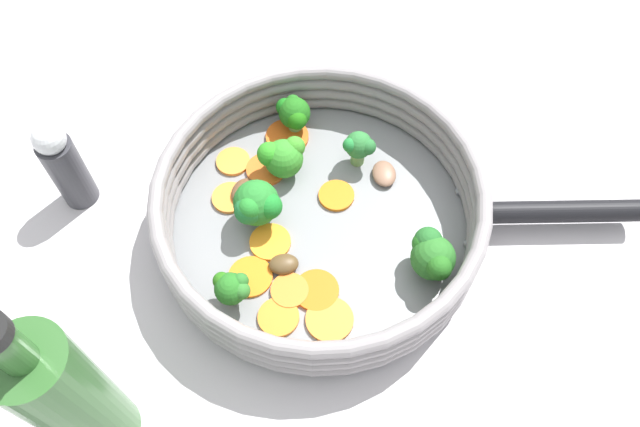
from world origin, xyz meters
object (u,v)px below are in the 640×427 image
(skillet, at_px, (320,225))
(carrot_slice_9, at_px, (330,319))
(carrot_slice_11, at_px, (230,198))
(broccoli_floret_1, at_px, (359,147))
(carrot_slice_0, at_px, (270,242))
(salt_shaker, at_px, (64,165))
(carrot_slice_4, at_px, (233,161))
(carrot_slice_3, at_px, (336,196))
(broccoli_floret_3, at_px, (294,113))
(broccoli_floret_5, at_px, (432,255))
(oil_bottle, at_px, (70,397))
(carrot_slice_10, at_px, (266,170))
(carrot_slice_8, at_px, (279,317))
(broccoli_floret_4, at_px, (256,203))
(carrot_slice_6, at_px, (251,277))
(carrot_slice_2, at_px, (243,193))
(carrot_slice_5, at_px, (287,137))
(carrot_slice_7, at_px, (290,291))
(mushroom_piece_0, at_px, (244,192))
(mushroom_piece_2, at_px, (284,264))
(mushroom_piece_1, at_px, (384,174))
(broccoli_floret_0, at_px, (232,288))
(broccoli_floret_2, at_px, (282,157))

(skillet, height_order, carrot_slice_9, carrot_slice_9)
(carrot_slice_11, height_order, broccoli_floret_1, broccoli_floret_1)
(carrot_slice_0, xyz_separation_m, salt_shaker, (0.21, -0.06, 0.04))
(carrot_slice_0, bearing_deg, carrot_slice_4, -63.55)
(carrot_slice_3, bearing_deg, broccoli_floret_1, -115.46)
(broccoli_floret_3, bearing_deg, broccoli_floret_5, 130.14)
(oil_bottle, bearing_deg, carrot_slice_10, -113.18)
(carrot_slice_0, distance_m, carrot_slice_8, 0.08)
(broccoli_floret_4, bearing_deg, carrot_slice_6, 88.10)
(skillet, height_order, carrot_slice_2, carrot_slice_2)
(carrot_slice_5, bearing_deg, carrot_slice_0, 86.73)
(broccoli_floret_5, height_order, salt_shaker, salt_shaker)
(carrot_slice_7, relative_size, broccoli_floret_1, 0.84)
(mushroom_piece_0, distance_m, mushroom_piece_2, 0.10)
(carrot_slice_3, xyz_separation_m, carrot_slice_4, (0.11, -0.04, -0.00))
(carrot_slice_3, relative_size, carrot_slice_9, 0.83)
(carrot_slice_8, bearing_deg, mushroom_piece_2, -91.31)
(mushroom_piece_0, bearing_deg, salt_shaker, -0.18)
(carrot_slice_5, bearing_deg, mushroom_piece_2, 92.90)
(skillet, distance_m, carrot_slice_0, 0.06)
(carrot_slice_9, bearing_deg, carrot_slice_3, -90.94)
(oil_bottle, bearing_deg, mushroom_piece_1, -132.12)
(carrot_slice_3, xyz_separation_m, carrot_slice_8, (0.05, 0.14, 0.00))
(carrot_slice_6, height_order, carrot_slice_9, same)
(carrot_slice_7, distance_m, carrot_slice_11, 0.13)
(carrot_slice_4, bearing_deg, carrot_slice_5, -147.62)
(salt_shaker, relative_size, oil_bottle, 0.48)
(carrot_slice_9, xyz_separation_m, broccoli_floret_3, (0.05, -0.23, 0.03))
(broccoli_floret_3, bearing_deg, mushroom_piece_2, 90.23)
(carrot_slice_8, relative_size, mushroom_piece_2, 1.34)
(skillet, xyz_separation_m, carrot_slice_2, (0.08, -0.03, 0.01))
(broccoli_floret_5, relative_size, mushroom_piece_1, 1.64)
(broccoli_floret_4, bearing_deg, carrot_slice_4, -64.06)
(skillet, height_order, mushroom_piece_2, mushroom_piece_2)
(skillet, bearing_deg, mushroom_piece_1, -138.35)
(mushroom_piece_2, bearing_deg, mushroom_piece_1, -131.20)
(broccoli_floret_3, relative_size, broccoli_floret_4, 0.87)
(broccoli_floret_0, distance_m, oil_bottle, 0.17)
(carrot_slice_11, bearing_deg, broccoli_floret_2, -145.72)
(carrot_slice_0, relative_size, broccoli_floret_4, 0.77)
(carrot_slice_6, height_order, broccoli_floret_1, broccoli_floret_1)
(broccoli_floret_3, bearing_deg, mushroom_piece_1, 149.27)
(carrot_slice_10, bearing_deg, skillet, 135.38)
(carrot_slice_3, distance_m, carrot_slice_11, 0.11)
(carrot_slice_9, bearing_deg, carrot_slice_2, -55.07)
(skillet, height_order, broccoli_floret_4, broccoli_floret_4)
(carrot_slice_6, height_order, carrot_slice_11, same)
(carrot_slice_0, distance_m, carrot_slice_9, 0.10)
(carrot_slice_3, relative_size, carrot_slice_11, 1.00)
(carrot_slice_2, distance_m, salt_shaker, 0.18)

